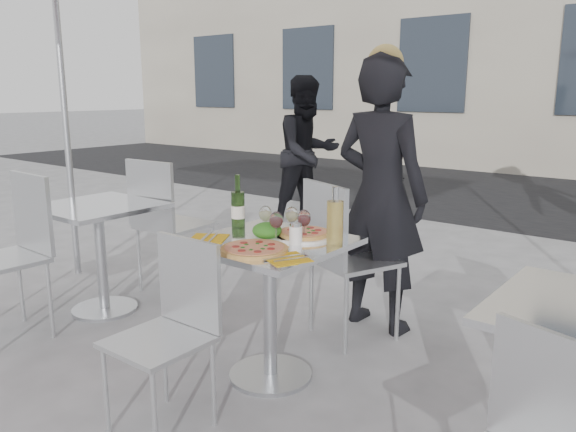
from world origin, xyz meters
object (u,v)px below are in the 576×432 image
Objects in this scene: woman_diner at (380,196)px; pizza_far at (304,234)px; side_table_left at (99,235)px; napkin_left at (208,238)px; wineglass_red_a at (276,221)px; wineglass_red_b at (304,219)px; sugar_shaker at (296,233)px; pedestrian_a at (308,153)px; chair_near at (173,318)px; main_table at (270,280)px; wineglass_white_b at (292,216)px; pizza_near at (254,249)px; carafe at (335,222)px; wine_bottle at (238,207)px; wineglass_white_a at (265,215)px; chair_far at (341,248)px; napkin_right at (287,258)px; side_chair_lnear at (15,242)px; side_chair_lfar at (164,215)px; salad_plate at (267,232)px.

woman_diner is 5.60× the size of pizza_far.
napkin_left reaches higher than side_table_left.
wineglass_red_a and wineglass_red_b have the same top height.
sugar_shaker is at bearing -6.11° from napkin_left.
chair_near is at bearing -134.12° from pedestrian_a.
side_table_left is (-1.50, 0.00, 0.00)m from main_table.
wineglass_white_b is at bearing 75.68° from main_table.
pedestrian_a is at bearing 125.97° from wineglass_red_b.
pizza_near is 2.02× the size of wineglass_red_b.
napkin_left is at bearing -153.75° from carafe.
wineglass_white_b is at bearing 5.81° from wine_bottle.
carafe reaches higher than wineglass_white_a.
chair_far is 0.65m from sugar_shaker.
wineglass_white_a is (0.22, -0.03, -0.00)m from wine_bottle.
napkin_right is (0.35, 0.38, 0.25)m from chair_near.
main_table is at bearing 20.89° from side_chair_lnear.
wineglass_white_a is at bearing -169.77° from wineglass_red_b.
wineglass_red_a is 0.31m from napkin_right.
carafe is 0.28m from wineglass_white_b.
chair_far is at bearing 101.29° from sugar_shaker.
carafe is at bearing 52.61° from pizza_near.
side_table_left is 0.89× the size of chair_near.
wineglass_white_b is 1.00× the size of wineglass_red_a.
sugar_shaker is at bearing -9.05° from wine_bottle.
side_table_left is at bearing -160.04° from napkin_right.
woman_diner is 0.85m from carafe.
woman_diner is at bearing 82.93° from chair_near.
wineglass_white_a is at bearing 158.54° from side_chair_lfar.
side_table_left is 1.59m from wineglass_red_a.
pizza_near is at bearing -84.07° from wineglass_white_b.
wineglass_white_b is 0.44m from napkin_left.
salad_plate is 0.75× the size of wine_bottle.
sugar_shaker reaches higher than chair_near.
side_chair_lnear is 1.81m from sugar_shaker.
pizza_near is at bearing -35.93° from napkin_left.
wineglass_white_a reaches higher than sugar_shaker.
wineglass_white_a is (1.35, -0.44, 0.26)m from side_chair_lfar.
wineglass_white_b is (-0.06, -0.03, 0.09)m from pizza_far.
salad_plate is at bearing -162.18° from carafe.
side_table_left is at bearing 79.56° from side_chair_lfar.
pedestrian_a is 3.36m from wineglass_white_b.
salad_plate is 0.36m from carafe.
side_chair_lfar is 4.09× the size of napkin_left.
wineglass_white_a is 1.00× the size of wineglass_red_b.
wineglass_white_b is 0.65× the size of napkin_right.
chair_near is 1.74m from side_chair_lfar.
side_chair_lfar is (-1.44, 0.51, 0.06)m from main_table.
wine_bottle is (-0.28, 0.09, 0.08)m from salad_plate.
woman_diner reaches higher than main_table.
pedestrian_a is 5.72× the size of carafe.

